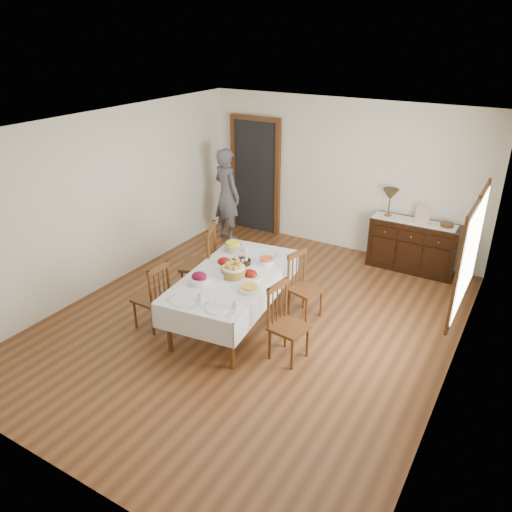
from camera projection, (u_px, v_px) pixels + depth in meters
The scene contains 26 objects.
ground at pixel (252, 322), 6.75m from camera, with size 6.00×6.00×0.00m, color brown.
room_shell at pixel (259, 196), 6.46m from camera, with size 5.02×6.02×2.65m.
dining_table at pixel (233, 280), 6.49m from camera, with size 1.32×2.23×0.73m.
chair_left_near at pixel (153, 296), 6.45m from camera, with size 0.40×0.40×0.93m.
chair_left_far at pixel (202, 261), 7.17m from camera, with size 0.61×0.61×1.13m.
chair_right_near at pixel (286, 322), 5.86m from camera, with size 0.45×0.45×0.96m.
chair_right_far at pixel (303, 285), 6.73m from camera, with size 0.47×0.47×0.92m.
sideboard at pixel (413, 246), 8.05m from camera, with size 1.38×0.51×0.83m.
person at pixel (227, 192), 9.01m from camera, with size 0.57×0.36×1.82m, color #595864.
bread_basket at pixel (234, 270), 6.38m from camera, with size 0.33×0.33×0.18m.
egg_basket at pixel (241, 261), 6.72m from camera, with size 0.26×0.26×0.11m.
ham_platter_a at pixel (224, 262), 6.70m from camera, with size 0.34×0.34×0.11m.
ham_platter_b at pixel (250, 275), 6.37m from camera, with size 0.32×0.32×0.11m.
beet_bowl at pixel (199, 279), 6.20m from camera, with size 0.26×0.26×0.15m.
carrot_bowl at pixel (266, 261), 6.71m from camera, with size 0.20×0.20×0.09m.
pineapple_bowl at pixel (233, 247), 7.09m from camera, with size 0.25×0.25×0.14m.
casserole_dish at pixel (250, 288), 6.04m from camera, with size 0.27×0.27×0.07m.
butter_dish at pixel (221, 275), 6.36m from camera, with size 0.15×0.11×0.07m.
setting_left at pixel (188, 300), 5.81m from camera, with size 0.43×0.31×0.10m.
setting_right at pixel (223, 307), 5.66m from camera, with size 0.43×0.31×0.10m.
glass_far_a at pixel (246, 249), 7.05m from camera, with size 0.07×0.07×0.09m.
glass_far_b at pixel (277, 254), 6.89m from camera, with size 0.06×0.06×0.09m.
runner at pixel (414, 221), 7.88m from camera, with size 1.30×0.35×0.01m.
table_lamp at pixel (390, 195), 7.96m from camera, with size 0.26×0.26×0.46m.
picture_frame at pixel (423, 216), 7.73m from camera, with size 0.22×0.08×0.28m.
deco_bowl at pixel (447, 225), 7.67m from camera, with size 0.20×0.20×0.06m.
Camera 1 is at (2.97, -4.92, 3.66)m, focal length 35.00 mm.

